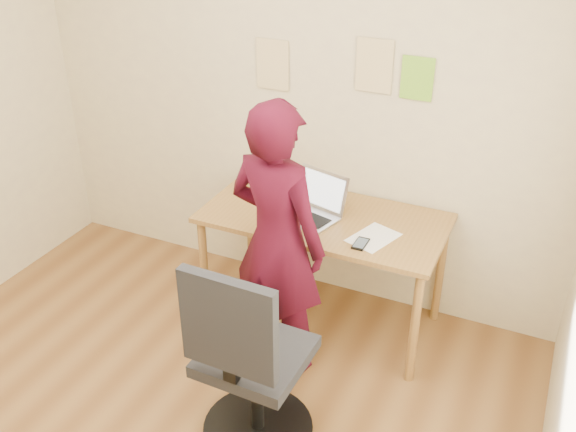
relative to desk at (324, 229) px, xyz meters
The scene contains 10 objects.
room 1.59m from the desk, 105.32° to the right, with size 3.58×3.58×2.78m.
desk is the anchor object (origin of this frame).
laptop 0.16m from the desk, 162.16° to the right, with size 0.40×0.38×0.24m.
paper_sheet 0.36m from the desk, 18.53° to the right, with size 0.19×0.28×0.00m, color white.
phone 0.37m from the desk, 35.50° to the right, with size 0.07×0.13×0.01m.
wall_note_left 1.02m from the desk, 144.12° to the left, with size 0.21×0.00×0.30m, color #D4B97E.
wall_note_mid 0.97m from the desk, 69.80° to the left, with size 0.21×0.00×0.30m, color #D4B97E.
wall_note_right 1.00m from the desk, 43.46° to the left, with size 0.18×0.00×0.24m, color #77BC2A.
office_chair 1.07m from the desk, 87.19° to the right, with size 0.56×0.56×1.07m.
person 0.47m from the desk, 101.62° to the right, with size 0.57×0.38×1.57m, color #3A0716.
Camera 1 is at (1.54, -1.65, 2.54)m, focal length 40.00 mm.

